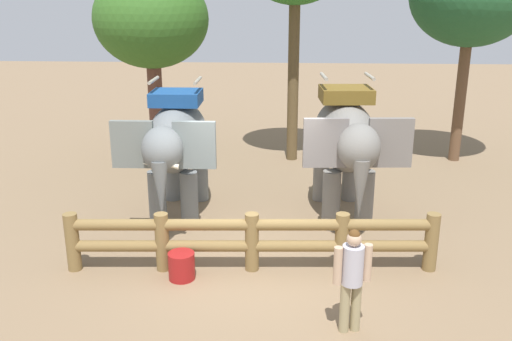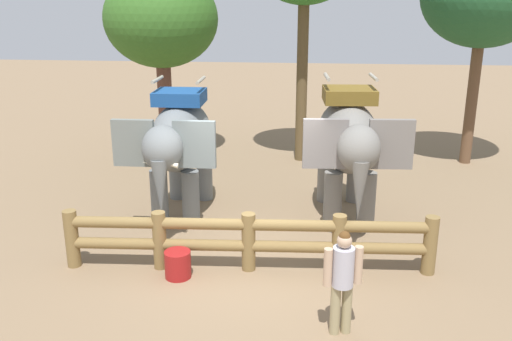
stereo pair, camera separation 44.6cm
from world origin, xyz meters
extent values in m
plane|color=#7D6549|center=(0.00, 0.00, 0.00)|extent=(60.00, 60.00, 0.00)
cylinder|color=olive|center=(-3.11, -0.29, 0.53)|extent=(0.24, 0.24, 1.05)
cylinder|color=olive|center=(-1.55, -0.21, 0.53)|extent=(0.24, 0.24, 1.05)
cylinder|color=olive|center=(0.00, -0.12, 0.53)|extent=(0.24, 0.24, 1.05)
cylinder|color=olive|center=(1.55, -0.04, 0.53)|extent=(0.24, 0.24, 1.05)
cylinder|color=olive|center=(3.11, 0.04, 0.53)|extent=(0.24, 0.24, 1.05)
cylinder|color=olive|center=(0.00, -0.12, 0.45)|extent=(6.22, 0.53, 0.20)
cylinder|color=olive|center=(0.00, -0.12, 0.85)|extent=(6.22, 0.53, 0.20)
cylinder|color=slate|center=(-1.39, 1.67, 0.60)|extent=(0.36, 0.36, 1.20)
cylinder|color=slate|center=(-2.05, 1.66, 0.60)|extent=(0.36, 0.36, 1.20)
cylinder|color=slate|center=(-1.41, 3.29, 0.60)|extent=(0.36, 0.36, 1.20)
cylinder|color=slate|center=(-2.07, 3.28, 0.60)|extent=(0.36, 0.36, 1.20)
ellipsoid|color=slate|center=(-1.73, 2.48, 1.72)|extent=(1.22, 2.71, 1.40)
ellipsoid|color=slate|center=(-1.71, 0.88, 1.90)|extent=(0.77, 0.91, 0.85)
cube|color=slate|center=(-1.13, 1.00, 1.95)|extent=(0.80, 0.13, 0.90)
cube|color=slate|center=(-2.30, 0.99, 1.95)|extent=(0.80, 0.13, 0.90)
cone|color=slate|center=(-1.71, 0.57, 1.21)|extent=(0.32, 0.32, 1.10)
cone|color=beige|center=(-1.55, 0.66, 1.65)|extent=(0.36, 0.10, 0.15)
cone|color=beige|center=(-1.87, 0.66, 1.65)|extent=(0.36, 0.10, 0.15)
cube|color=navy|center=(-1.73, 2.48, 2.56)|extent=(1.03, 0.91, 0.28)
cylinder|color=#A59E8C|center=(-1.27, 2.48, 2.92)|extent=(0.08, 0.81, 0.07)
cylinder|color=#A59E8C|center=(-2.19, 2.47, 2.92)|extent=(0.08, 0.81, 0.07)
cylinder|color=slate|center=(2.18, 1.82, 0.62)|extent=(0.37, 0.37, 1.23)
cylinder|color=slate|center=(1.51, 1.77, 0.62)|extent=(0.37, 0.37, 1.23)
cylinder|color=slate|center=(2.08, 3.48, 0.62)|extent=(0.37, 0.37, 1.23)
cylinder|color=slate|center=(1.40, 3.44, 0.62)|extent=(0.37, 0.37, 1.23)
ellipsoid|color=slate|center=(1.79, 2.63, 1.77)|extent=(1.41, 2.85, 1.44)
ellipsoid|color=slate|center=(1.90, 0.99, 1.95)|extent=(0.84, 0.97, 0.88)
cube|color=slate|center=(2.49, 1.14, 2.00)|extent=(0.83, 0.18, 0.93)
cube|color=slate|center=(1.29, 1.06, 2.00)|extent=(0.83, 0.18, 0.93)
cone|color=slate|center=(1.92, 0.66, 1.25)|extent=(0.33, 0.33, 1.13)
cube|color=brown|center=(1.79, 2.63, 2.64)|extent=(1.11, 0.99, 0.29)
cylinder|color=#A59E8C|center=(2.26, 2.66, 3.01)|extent=(0.13, 0.84, 0.07)
cylinder|color=#A59E8C|center=(1.32, 2.60, 3.01)|extent=(0.13, 0.84, 0.07)
cylinder|color=#9A8D65|center=(1.59, -1.88, 0.38)|extent=(0.14, 0.14, 0.75)
cylinder|color=#9A8D65|center=(1.43, -1.92, 0.38)|extent=(0.14, 0.14, 0.75)
cylinder|color=#B2B0BE|center=(1.51, -1.90, 1.04)|extent=(0.37, 0.37, 0.58)
cylinder|color=tan|center=(1.72, -1.85, 1.06)|extent=(0.12, 0.12, 0.55)
cylinder|color=tan|center=(1.30, -1.96, 1.06)|extent=(0.12, 0.12, 0.55)
sphere|color=tan|center=(1.51, -1.90, 1.44)|extent=(0.21, 0.21, 0.21)
sphere|color=#593819|center=(1.51, -1.90, 1.49)|extent=(0.16, 0.16, 0.16)
cylinder|color=brown|center=(-3.18, 6.74, 1.54)|extent=(0.41, 0.41, 3.08)
ellipsoid|color=#326221|center=(-3.18, 6.74, 3.95)|extent=(3.16, 3.16, 2.68)
cylinder|color=brown|center=(0.75, 6.76, 2.37)|extent=(0.31, 0.31, 4.74)
cylinder|color=brown|center=(5.46, 6.92, 1.85)|extent=(0.31, 0.31, 3.70)
cylinder|color=maroon|center=(-1.17, -0.51, 0.24)|extent=(0.45, 0.45, 0.47)
camera|label=1|loc=(0.54, -8.94, 4.65)|focal=39.19mm
camera|label=2|loc=(0.99, -8.90, 4.65)|focal=39.19mm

